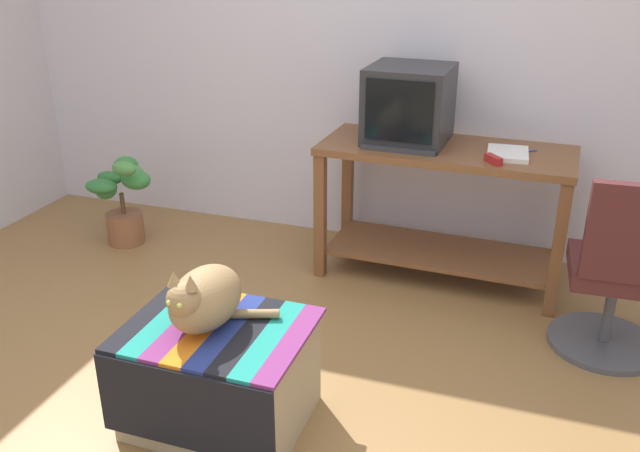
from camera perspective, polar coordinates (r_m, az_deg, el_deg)
The scene contains 12 objects.
ground_plane at distance 2.86m, azimuth -7.14°, elevation -16.57°, with size 14.00×14.00×0.00m, color olive.
back_wall at distance 4.16m, azimuth 4.63°, elevation 16.06°, with size 8.00×0.10×2.60m, color silver.
desk at distance 3.81m, azimuth 10.31°, elevation 2.95°, with size 1.37×0.61×0.77m.
tv_monitor at distance 3.77m, azimuth 7.48°, elevation 10.06°, with size 0.45×0.46×0.41m.
keyboard at distance 3.65m, azimuth 6.77°, elevation 6.60°, with size 0.40×0.15×0.02m, color #333338.
book at distance 3.65m, azimuth 15.50°, elevation 5.89°, with size 0.21×0.25×0.02m, color white.
ottoman_with_blanket at distance 2.78m, azimuth -8.47°, elevation -12.26°, with size 0.71×0.57×0.44m.
cat at distance 2.61m, azimuth -9.72°, elevation -6.02°, with size 0.38×0.39×0.29m.
potted_plant at distance 4.43m, azimuth -16.28°, elevation 2.15°, with size 0.41×0.41×0.59m.
office_chair at distance 3.36m, azimuth 23.74°, elevation -4.15°, with size 0.52×0.52×0.89m.
stapler at distance 3.51m, azimuth 14.36°, elevation 5.44°, with size 0.04×0.11×0.04m, color #A31E1E.
pen at distance 3.74m, azimuth 16.86°, elevation 6.02°, with size 0.01×0.01×0.14m, color #2351B2.
Camera 1 is at (1.02, -1.94, 1.83)m, focal length 38.07 mm.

